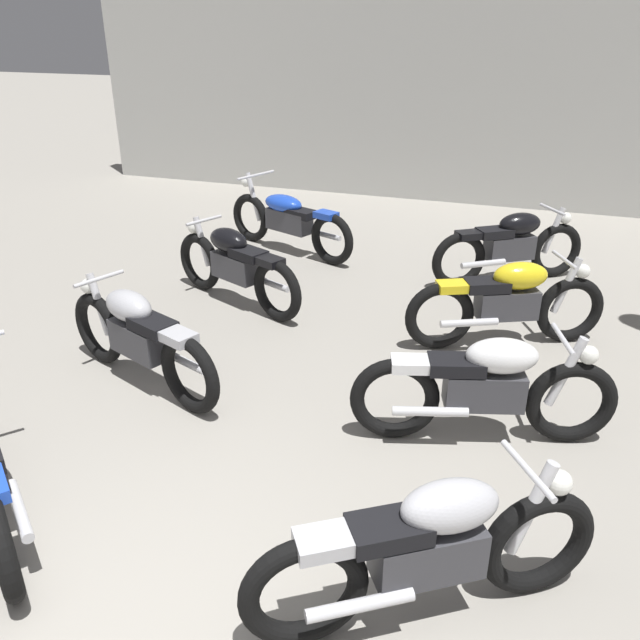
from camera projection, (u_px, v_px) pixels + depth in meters
The scene contains 8 objects.
back_wall at pixel (449, 91), 10.62m from camera, with size 12.83×0.24×3.60m, color #B2B2AD.
motorcycle_left_row_1 at pixel (139, 336), 5.52m from camera, with size 1.87×0.83×0.88m.
motorcycle_left_row_2 at pixel (235, 264), 7.11m from camera, with size 1.85×0.90×0.88m.
motorcycle_left_row_3 at pixel (288, 219), 8.71m from camera, with size 2.05×1.00×0.97m.
motorcycle_right_row_0 at pixel (430, 548), 3.32m from camera, with size 1.70×1.18×0.88m.
motorcycle_right_row_1 at pixel (486, 386), 4.77m from camera, with size 1.92×0.74×0.88m.
motorcycle_right_row_2 at pixel (508, 301), 6.19m from camera, with size 1.82×0.95×0.88m.
motorcycle_right_row_3 at pixel (510, 245), 7.70m from camera, with size 1.68×1.21×0.88m.
Camera 1 is at (1.65, -1.62, 2.93)m, focal length 36.58 mm.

